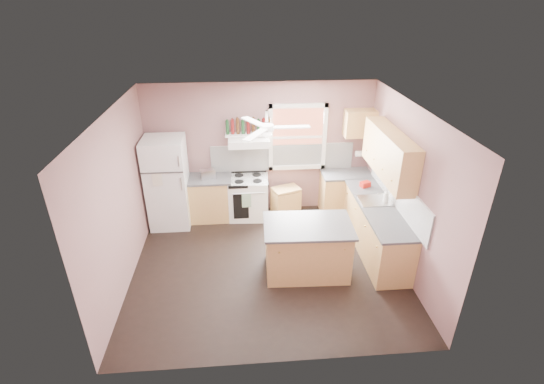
{
  "coord_description": "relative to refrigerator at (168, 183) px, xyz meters",
  "views": [
    {
      "loc": [
        -0.37,
        -5.45,
        4.2
      ],
      "look_at": [
        0.1,
        0.3,
        1.25
      ],
      "focal_mm": 26.0,
      "sensor_mm": 36.0,
      "label": 1
    }
  ],
  "objects": [
    {
      "name": "paper_towel",
      "position": [
        3.89,
        0.32,
        0.35
      ],
      "size": [
        0.26,
        0.12,
        0.12
      ],
      "primitive_type": "cylinder",
      "rotation": [
        0.0,
        1.57,
        0.0
      ],
      "color": "white",
      "rests_on": "wall_back"
    },
    {
      "name": "soap_bottle",
      "position": [
        3.93,
        -1.12,
        0.13
      ],
      "size": [
        0.11,
        0.11,
        0.26
      ],
      "primitive_type": "imported",
      "rotation": [
        0.0,
        0.0,
        4.58
      ],
      "color": "silver",
      "rests_on": "counter_right"
    },
    {
      "name": "counter_right",
      "position": [
        3.76,
        -1.24,
        -0.02
      ],
      "size": [
        0.62,
        2.22,
        0.04
      ],
      "primitive_type": "cube",
      "color": "#424244",
      "rests_on": "base_cabinet_right"
    },
    {
      "name": "wine_bottles",
      "position": [
        1.6,
        0.33,
        0.98
      ],
      "size": [
        0.86,
        0.06,
        0.31
      ],
      "color": "#143819",
      "rests_on": "bottle_shelf"
    },
    {
      "name": "stove",
      "position": [
        1.56,
        0.15,
        -0.47
      ],
      "size": [
        0.82,
        0.68,
        0.86
      ],
      "primitive_type": "cube",
      "rotation": [
        0.0,
        0.0,
        -0.06
      ],
      "color": "white",
      "rests_on": "floor"
    },
    {
      "name": "range_hood",
      "position": [
        1.59,
        0.21,
        0.72
      ],
      "size": [
        0.78,
        0.5,
        0.14
      ],
      "primitive_type": "cube",
      "color": "white",
      "rests_on": "wall_back"
    },
    {
      "name": "counter_left",
      "position": [
        0.76,
        0.16,
        -0.02
      ],
      "size": [
        0.92,
        0.62,
        0.04
      ],
      "primitive_type": "cube",
      "color": "#424244",
      "rests_on": "base_cabinet_left"
    },
    {
      "name": "counter_corner",
      "position": [
        3.57,
        0.16,
        -0.02
      ],
      "size": [
        1.02,
        0.62,
        0.04
      ],
      "primitive_type": "cube",
      "color": "#424244",
      "rests_on": "base_cabinet_corner"
    },
    {
      "name": "island",
      "position": [
        2.46,
        -1.74,
        -0.47
      ],
      "size": [
        1.36,
        0.89,
        0.86
      ],
      "primitive_type": "cube",
      "rotation": [
        0.0,
        0.0,
        -0.04
      ],
      "color": "tan",
      "rests_on": "floor"
    },
    {
      "name": "wall_back",
      "position": [
        1.82,
        0.48,
        0.45
      ],
      "size": [
        4.5,
        0.05,
        2.7
      ],
      "primitive_type": "cube",
      "color": "#7F5958",
      "rests_on": "ground"
    },
    {
      "name": "backsplash_right",
      "position": [
        4.06,
        -1.24,
        0.28
      ],
      "size": [
        0.03,
        2.6,
        0.55
      ],
      "primitive_type": "cube",
      "color": "white",
      "rests_on": "wall_right"
    },
    {
      "name": "cart",
      "position": [
        2.33,
        0.17,
        -0.63
      ],
      "size": [
        0.63,
        0.52,
        0.54
      ],
      "primitive_type": "cube",
      "rotation": [
        0.0,
        0.0,
        0.35
      ],
      "color": "tan",
      "rests_on": "floor"
    },
    {
      "name": "upper_cabinet_corner",
      "position": [
        3.77,
        0.29,
        1.0
      ],
      "size": [
        0.6,
        0.33,
        0.52
      ],
      "primitive_type": "cube",
      "color": "tan",
      "rests_on": "wall_back"
    },
    {
      "name": "toaster",
      "position": [
        0.77,
        0.15,
        0.09
      ],
      "size": [
        0.31,
        0.23,
        0.18
      ],
      "primitive_type": "cube",
      "rotation": [
        0.0,
        0.0,
        0.28
      ],
      "color": "silver",
      "rests_on": "counter_left"
    },
    {
      "name": "wall_right",
      "position": [
        4.1,
        -1.54,
        0.45
      ],
      "size": [
        0.05,
        4.0,
        2.7
      ],
      "primitive_type": "cube",
      "color": "#7F5958",
      "rests_on": "ground"
    },
    {
      "name": "ceiling",
      "position": [
        1.82,
        -1.54,
        1.8
      ],
      "size": [
        4.5,
        4.5,
        0.0
      ],
      "primitive_type": "plane",
      "color": "white",
      "rests_on": "ground"
    },
    {
      "name": "island_top",
      "position": [
        2.46,
        -1.74,
        -0.02
      ],
      "size": [
        1.44,
        0.97,
        0.04
      ],
      "primitive_type": "cube",
      "rotation": [
        0.0,
        0.0,
        -0.04
      ],
      "color": "#424244",
      "rests_on": "island"
    },
    {
      "name": "floor",
      "position": [
        1.82,
        -1.54,
        -0.9
      ],
      "size": [
        4.5,
        4.5,
        0.0
      ],
      "primitive_type": "plane",
      "color": "black",
      "rests_on": "ground"
    },
    {
      "name": "base_cabinet_corner",
      "position": [
        3.57,
        0.16,
        -0.47
      ],
      "size": [
        1.0,
        0.6,
        0.86
      ],
      "primitive_type": "cube",
      "color": "tan",
      "rests_on": "floor"
    },
    {
      "name": "window_view",
      "position": [
        2.57,
        0.44,
        0.7
      ],
      "size": [
        1.0,
        0.02,
        1.2
      ],
      "primitive_type": "cube",
      "color": "brown",
      "rests_on": "wall_back"
    },
    {
      "name": "window_frame",
      "position": [
        2.57,
        0.41,
        0.7
      ],
      "size": [
        1.16,
        0.07,
        1.36
      ],
      "primitive_type": "cube",
      "color": "white",
      "rests_on": "wall_back"
    },
    {
      "name": "red_caddy",
      "position": [
        3.75,
        -0.48,
        0.05
      ],
      "size": [
        0.21,
        0.18,
        0.1
      ],
      "primitive_type": "cube",
      "rotation": [
        0.0,
        0.0,
        0.36
      ],
      "color": "#AD170E",
      "rests_on": "counter_right"
    },
    {
      "name": "backsplash_back",
      "position": [
        2.27,
        0.44,
        0.28
      ],
      "size": [
        2.9,
        0.03,
        0.55
      ],
      "primitive_type": "cube",
      "color": "white",
      "rests_on": "wall_back"
    },
    {
      "name": "base_cabinet_right",
      "position": [
        3.77,
        -1.24,
        -0.47
      ],
      "size": [
        0.6,
        2.2,
        0.86
      ],
      "primitive_type": "cube",
      "color": "tan",
      "rests_on": "floor"
    },
    {
      "name": "base_cabinet_left",
      "position": [
        0.76,
        0.16,
        -0.47
      ],
      "size": [
        0.9,
        0.6,
        0.86
      ],
      "primitive_type": "cube",
      "color": "tan",
      "rests_on": "floor"
    },
    {
      "name": "upper_cabinet_right",
      "position": [
        3.9,
        -1.04,
        0.88
      ],
      "size": [
        0.33,
        1.8,
        0.76
      ],
      "primitive_type": "cube",
      "color": "tan",
      "rests_on": "wall_right"
    },
    {
      "name": "bottle_shelf",
      "position": [
        1.59,
        0.33,
        0.82
      ],
      "size": [
        0.9,
        0.26,
        0.03
      ],
      "primitive_type": "cube",
      "color": "white",
      "rests_on": "range_hood"
    },
    {
      "name": "refrigerator",
      "position": [
        0.0,
        0.0,
        0.0
      ],
      "size": [
        0.76,
        0.74,
        1.79
      ],
      "primitive_type": "cube",
      "rotation": [
        0.0,
        0.0,
        0.0
      ],
      "color": "white",
      "rests_on": "floor"
    },
    {
      "name": "faucet",
      "position": [
        3.92,
        -1.04,
        0.07
      ],
      "size": [
        0.03,
        0.03,
        0.14
      ],
      "primitive_type": "cylinder",
      "color": "silver",
      "rests_on": "sink"
    },
    {
      "name": "ceiling_fan_hub",
      "position": [
        1.82,
        -1.54,
        1.55
      ],
      "size": [
        0.2,
        0.2,
        0.08
      ],
      "primitive_type": "cylinder",
      "color": "white",
      "rests_on": "ceiling"
    },
    {
      "name": "wall_left",
      "position": [
        -0.45,
        -1.54,
        0.45
      ],
      "size": [
        0.05,
        4.0,
        2.7
      ],
      "primitive_type": "cube",
      "color": "#7F5958",
      "rests_on": "ground"
    },
    {
      "name": "sink",
      "position": [
        3.76,
        -1.04,
        -0.0
      ],
      "size": [
        0.55,
        0.45,
        0.03
      ],
      "primitive_type": "cube",
      "color": "silver",
      "rests_on": "counter_right"
    }
  ]
}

